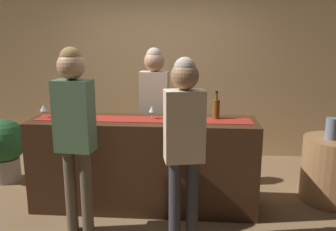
# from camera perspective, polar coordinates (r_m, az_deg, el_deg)

# --- Properties ---
(ground_plane) EXTENTS (10.00, 10.00, 0.00)m
(ground_plane) POSITION_cam_1_polar(r_m,az_deg,el_deg) (4.11, -3.82, -14.28)
(ground_plane) COLOR brown
(back_wall) EXTENTS (6.00, 0.12, 2.90)m
(back_wall) POSITION_cam_1_polar(r_m,az_deg,el_deg) (5.56, -1.19, 8.46)
(back_wall) COLOR tan
(back_wall) RESTS_ON ground
(bar_counter) EXTENTS (2.41, 0.60, 0.99)m
(bar_counter) POSITION_cam_1_polar(r_m,az_deg,el_deg) (3.91, -3.93, -7.78)
(bar_counter) COLOR #3D2314
(bar_counter) RESTS_ON ground
(counter_runner_cloth) EXTENTS (2.29, 0.28, 0.01)m
(counter_runner_cloth) POSITION_cam_1_polar(r_m,az_deg,el_deg) (3.76, -4.04, -0.63)
(counter_runner_cloth) COLOR maroon
(counter_runner_cloth) RESTS_ON bar_counter
(wine_bottle_clear) EXTENTS (0.07, 0.07, 0.30)m
(wine_bottle_clear) POSITION_cam_1_polar(r_m,az_deg,el_deg) (3.98, -17.31, 1.18)
(wine_bottle_clear) COLOR #B2C6C1
(wine_bottle_clear) RESTS_ON bar_counter
(wine_bottle_amber) EXTENTS (0.07, 0.07, 0.30)m
(wine_bottle_amber) POSITION_cam_1_polar(r_m,az_deg,el_deg) (3.79, 7.77, 1.11)
(wine_bottle_amber) COLOR brown
(wine_bottle_amber) RESTS_ON bar_counter
(wine_glass_near_customer) EXTENTS (0.07, 0.07, 0.14)m
(wine_glass_near_customer) POSITION_cam_1_polar(r_m,az_deg,el_deg) (3.61, 0.91, 0.51)
(wine_glass_near_customer) COLOR silver
(wine_glass_near_customer) RESTS_ON bar_counter
(wine_glass_mid_counter) EXTENTS (0.07, 0.07, 0.14)m
(wine_glass_mid_counter) POSITION_cam_1_polar(r_m,az_deg,el_deg) (4.04, -19.47, 1.08)
(wine_glass_mid_counter) COLOR silver
(wine_glass_mid_counter) RESTS_ON bar_counter
(wine_glass_far_end) EXTENTS (0.07, 0.07, 0.14)m
(wine_glass_far_end) POSITION_cam_1_polar(r_m,az_deg,el_deg) (3.76, -2.61, 0.98)
(wine_glass_far_end) COLOR silver
(wine_glass_far_end) RESTS_ON bar_counter
(bartender) EXTENTS (0.35, 0.24, 1.73)m
(bartender) POSITION_cam_1_polar(r_m,az_deg,el_deg) (4.30, -2.19, 2.16)
(bartender) COLOR #26262B
(bartender) RESTS_ON ground
(customer_sipping) EXTENTS (0.37, 0.27, 1.70)m
(customer_sipping) POSITION_cam_1_polar(r_m,az_deg,el_deg) (3.05, 2.63, -2.76)
(customer_sipping) COLOR #33333D
(customer_sipping) RESTS_ON ground
(customer_browsing) EXTENTS (0.36, 0.25, 1.77)m
(customer_browsing) POSITION_cam_1_polar(r_m,az_deg,el_deg) (3.32, -14.86, -0.88)
(customer_browsing) COLOR brown
(customer_browsing) RESTS_ON ground
(round_side_table) EXTENTS (0.68, 0.68, 0.74)m
(round_side_table) POSITION_cam_1_polar(r_m,az_deg,el_deg) (4.49, 24.95, -7.93)
(round_side_table) COLOR #996B42
(round_side_table) RESTS_ON ground
(vase_on_side_table) EXTENTS (0.13, 0.13, 0.24)m
(vase_on_side_table) POSITION_cam_1_polar(r_m,az_deg,el_deg) (4.31, 24.87, -1.94)
(vase_on_side_table) COLOR slate
(vase_on_side_table) RESTS_ON round_side_table
(potted_plant_tall) EXTENTS (0.56, 0.56, 0.82)m
(potted_plant_tall) POSITION_cam_1_polar(r_m,az_deg,el_deg) (5.05, -24.91, -4.44)
(potted_plant_tall) COLOR #9E9389
(potted_plant_tall) RESTS_ON ground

